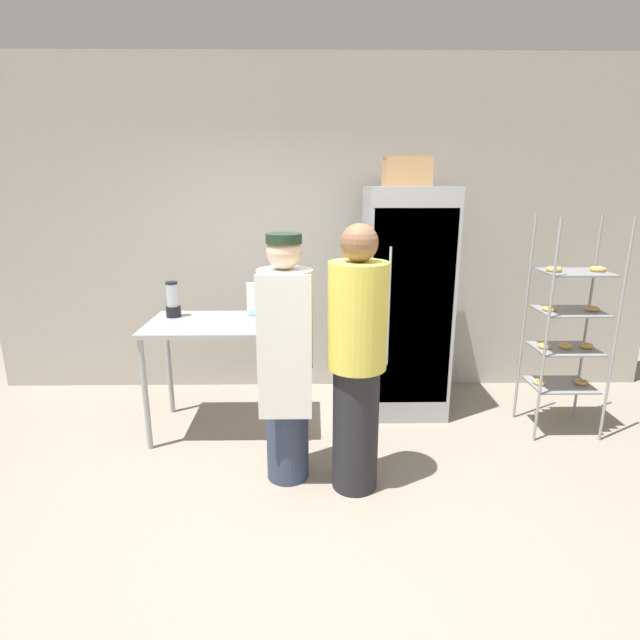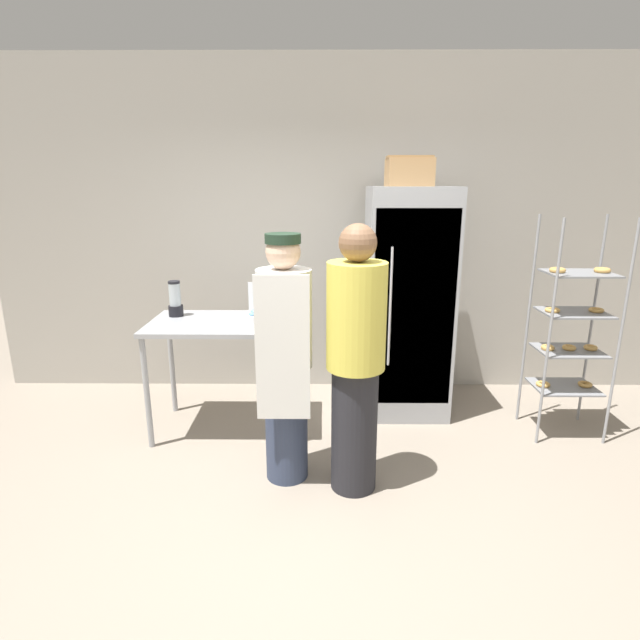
{
  "view_description": "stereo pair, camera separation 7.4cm",
  "coord_description": "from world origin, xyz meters",
  "px_view_note": "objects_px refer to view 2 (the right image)",
  "views": [
    {
      "loc": [
        -0.11,
        -2.59,
        1.97
      ],
      "look_at": [
        -0.06,
        0.79,
        1.05
      ],
      "focal_mm": 28.0,
      "sensor_mm": 36.0,
      "label": 1
    },
    {
      "loc": [
        -0.03,
        -2.59,
        1.97
      ],
      "look_at": [
        -0.06,
        0.79,
        1.05
      ],
      "focal_mm": 28.0,
      "sensor_mm": 36.0,
      "label": 2
    }
  ],
  "objects_px": {
    "baking_rack": "(572,330)",
    "blender_pitcher": "(175,301)",
    "donut_box": "(262,314)",
    "cardboard_storage_box": "(409,172)",
    "person_customer": "(355,361)",
    "refrigerator": "(407,303)",
    "person_baker": "(285,358)"
  },
  "relations": [
    {
      "from": "baking_rack",
      "to": "donut_box",
      "type": "relative_size",
      "value": 6.17
    },
    {
      "from": "baking_rack",
      "to": "cardboard_storage_box",
      "type": "height_order",
      "value": "cardboard_storage_box"
    },
    {
      "from": "blender_pitcher",
      "to": "cardboard_storage_box",
      "type": "xyz_separation_m",
      "value": [
        1.9,
        0.21,
        1.02
      ]
    },
    {
      "from": "donut_box",
      "to": "person_baker",
      "type": "height_order",
      "value": "person_baker"
    },
    {
      "from": "refrigerator",
      "to": "person_baker",
      "type": "distance_m",
      "value": 1.48
    },
    {
      "from": "donut_box",
      "to": "blender_pitcher",
      "type": "height_order",
      "value": "blender_pitcher"
    },
    {
      "from": "donut_box",
      "to": "cardboard_storage_box",
      "type": "bearing_deg",
      "value": 15.29
    },
    {
      "from": "baking_rack",
      "to": "person_baker",
      "type": "height_order",
      "value": "baking_rack"
    },
    {
      "from": "donut_box",
      "to": "person_customer",
      "type": "height_order",
      "value": "person_customer"
    },
    {
      "from": "refrigerator",
      "to": "cardboard_storage_box",
      "type": "height_order",
      "value": "cardboard_storage_box"
    },
    {
      "from": "baking_rack",
      "to": "person_baker",
      "type": "xyz_separation_m",
      "value": [
        -2.2,
        -0.68,
        0.01
      ]
    },
    {
      "from": "person_customer",
      "to": "refrigerator",
      "type": "bearing_deg",
      "value": 66.96
    },
    {
      "from": "donut_box",
      "to": "cardboard_storage_box",
      "type": "distance_m",
      "value": 1.64
    },
    {
      "from": "blender_pitcher",
      "to": "baking_rack",
      "type": "bearing_deg",
      "value": -3.74
    },
    {
      "from": "blender_pitcher",
      "to": "refrigerator",
      "type": "bearing_deg",
      "value": 6.66
    },
    {
      "from": "refrigerator",
      "to": "donut_box",
      "type": "distance_m",
      "value": 1.26
    },
    {
      "from": "baking_rack",
      "to": "blender_pitcher",
      "type": "xyz_separation_m",
      "value": [
        -3.16,
        0.21,
        0.19
      ]
    },
    {
      "from": "cardboard_storage_box",
      "to": "person_baker",
      "type": "distance_m",
      "value": 1.87
    },
    {
      "from": "person_customer",
      "to": "baking_rack",
      "type": "bearing_deg",
      "value": 24.46
    },
    {
      "from": "baking_rack",
      "to": "person_customer",
      "type": "height_order",
      "value": "person_customer"
    },
    {
      "from": "cardboard_storage_box",
      "to": "baking_rack",
      "type": "bearing_deg",
      "value": -18.29
    },
    {
      "from": "cardboard_storage_box",
      "to": "person_baker",
      "type": "xyz_separation_m",
      "value": [
        -0.94,
        -1.09,
        -1.19
      ]
    },
    {
      "from": "blender_pitcher",
      "to": "cardboard_storage_box",
      "type": "relative_size",
      "value": 0.81
    },
    {
      "from": "blender_pitcher",
      "to": "person_customer",
      "type": "relative_size",
      "value": 0.17
    },
    {
      "from": "refrigerator",
      "to": "cardboard_storage_box",
      "type": "xyz_separation_m",
      "value": [
        -0.04,
        -0.02,
        1.09
      ]
    },
    {
      "from": "donut_box",
      "to": "cardboard_storage_box",
      "type": "relative_size",
      "value": 0.78
    },
    {
      "from": "baking_rack",
      "to": "cardboard_storage_box",
      "type": "bearing_deg",
      "value": 161.71
    },
    {
      "from": "person_customer",
      "to": "blender_pitcher",
      "type": "bearing_deg",
      "value": 144.81
    },
    {
      "from": "donut_box",
      "to": "refrigerator",
      "type": "bearing_deg",
      "value": 15.51
    },
    {
      "from": "refrigerator",
      "to": "blender_pitcher",
      "type": "height_order",
      "value": "refrigerator"
    },
    {
      "from": "refrigerator",
      "to": "baking_rack",
      "type": "relative_size",
      "value": 1.12
    },
    {
      "from": "baking_rack",
      "to": "blender_pitcher",
      "type": "height_order",
      "value": "baking_rack"
    }
  ]
}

